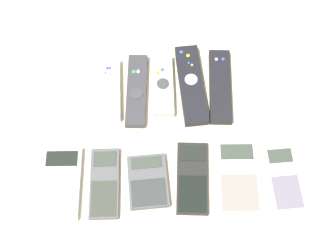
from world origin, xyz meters
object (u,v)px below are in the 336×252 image
at_px(remote_0, 111,90).
at_px(remote_3, 191,85).
at_px(calculator_3, 192,178).
at_px(remote_2, 163,86).
at_px(calculator_2, 148,181).
at_px(calculator_0, 60,183).
at_px(remote_1, 137,91).
at_px(calculator_4, 238,176).
at_px(remote_4, 220,86).
at_px(calculator_5, 284,178).
at_px(calculator_1, 105,183).

bearing_deg(remote_0, remote_3, 1.46).
bearing_deg(calculator_3, remote_3, 90.95).
height_order(remote_2, calculator_3, remote_2).
bearing_deg(calculator_2, calculator_0, 175.88).
bearing_deg(remote_1, calculator_3, -58.78).
xyz_separation_m(remote_1, remote_3, (0.13, 0.01, 0.00)).
bearing_deg(calculator_0, calculator_4, 1.51).
bearing_deg(calculator_2, remote_4, 49.32).
relative_size(calculator_2, calculator_4, 0.74).
bearing_deg(remote_3, calculator_5, -55.65).
relative_size(calculator_1, calculator_4, 0.95).
bearing_deg(calculator_5, calculator_1, 176.72).
height_order(remote_2, remote_4, remote_2).
xyz_separation_m(remote_3, remote_4, (0.07, -0.01, -0.00)).
bearing_deg(calculator_2, calculator_1, 176.52).
xyz_separation_m(calculator_1, calculator_2, (0.09, -0.00, 0.00)).
height_order(calculator_0, calculator_5, calculator_0).
bearing_deg(remote_1, calculator_0, -123.80).
bearing_deg(remote_2, calculator_5, -42.68).
relative_size(remote_0, remote_1, 0.85).
distance_m(remote_2, calculator_5, 0.34).
xyz_separation_m(remote_0, calculator_4, (0.27, -0.22, -0.00)).
bearing_deg(remote_3, calculator_1, -134.46).
distance_m(remote_0, remote_3, 0.19).
relative_size(calculator_1, calculator_3, 0.95).
bearing_deg(remote_1, calculator_4, -42.47).
relative_size(calculator_3, calculator_4, 1.00).
height_order(calculator_0, calculator_1, calculator_0).
xyz_separation_m(remote_1, remote_4, (0.19, 0.00, -0.00)).
relative_size(calculator_0, calculator_3, 0.97).
distance_m(remote_3, calculator_5, 0.30).
distance_m(remote_4, calculator_0, 0.42).
distance_m(remote_1, remote_3, 0.13).
bearing_deg(remote_3, remote_0, 178.27).
relative_size(remote_2, calculator_2, 1.29).
height_order(calculator_2, calculator_4, calculator_2).
distance_m(remote_0, remote_2, 0.12).
distance_m(remote_0, calculator_1, 0.22).
xyz_separation_m(remote_1, calculator_5, (0.31, -0.22, -0.00)).
distance_m(calculator_0, calculator_2, 0.18).
distance_m(remote_0, calculator_3, 0.28).
distance_m(calculator_3, calculator_5, 0.19).
distance_m(calculator_0, calculator_3, 0.28).
bearing_deg(calculator_5, remote_1, 141.40).
bearing_deg(remote_1, calculator_5, -32.74).
distance_m(calculator_0, calculator_5, 0.47).
xyz_separation_m(calculator_2, calculator_5, (0.29, -0.00, -0.00)).
height_order(calculator_2, calculator_3, calculator_2).
distance_m(remote_1, remote_4, 0.19).
bearing_deg(remote_2, remote_0, -176.81).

